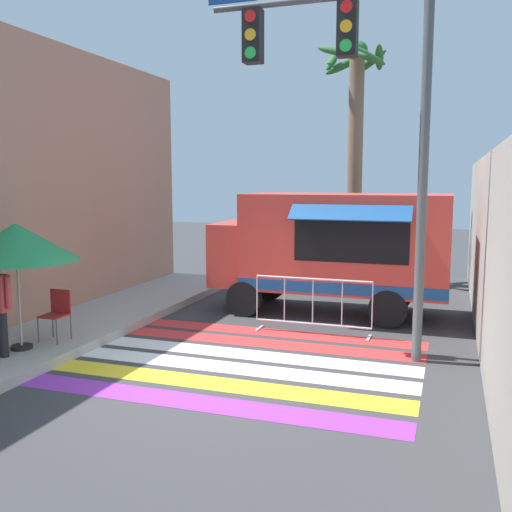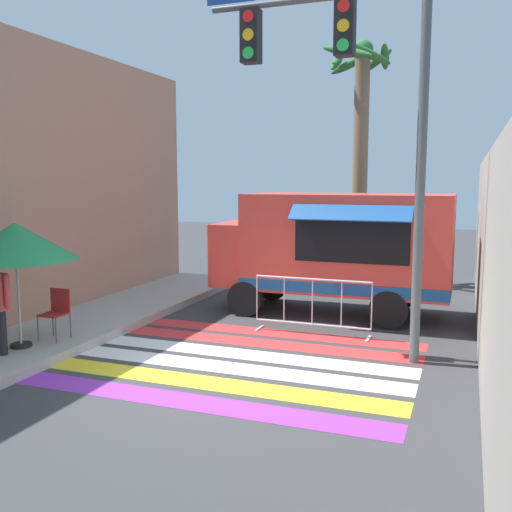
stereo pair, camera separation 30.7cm
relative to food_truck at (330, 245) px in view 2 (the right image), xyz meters
name	(u,v)px [view 2 (the right image)]	position (x,y,z in m)	size (l,w,h in m)	color
ground_plane	(200,378)	(-0.87, -4.98, -1.58)	(60.00, 60.00, 0.00)	#38383A
concrete_wall_right	(489,254)	(3.28, -1.98, 0.18)	(0.20, 16.00, 3.51)	#A39E93
crosswalk_painted	(225,359)	(-0.87, -3.99, -1.57)	(6.40, 4.36, 0.01)	purple
food_truck	(330,245)	(0.00, 0.00, 0.00)	(5.29, 2.51, 2.74)	#D13D33
traffic_signal_pole	(350,85)	(0.99, -3.04, 3.02)	(3.82, 0.29, 6.49)	#515456
patio_umbrella	(15,242)	(-4.26, -5.08, 0.43)	(2.05, 2.05, 2.16)	black
folding_chair	(57,309)	(-4.03, -4.40, -0.85)	(0.42, 0.42, 0.91)	#4C4C51
barricade_front	(312,306)	(0.10, -1.91, -1.01)	(2.36, 0.44, 1.13)	#B7BABF
palm_tree	(360,131)	(-0.13, 4.16, 2.88)	(2.04, 2.27, 7.00)	#7A664C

